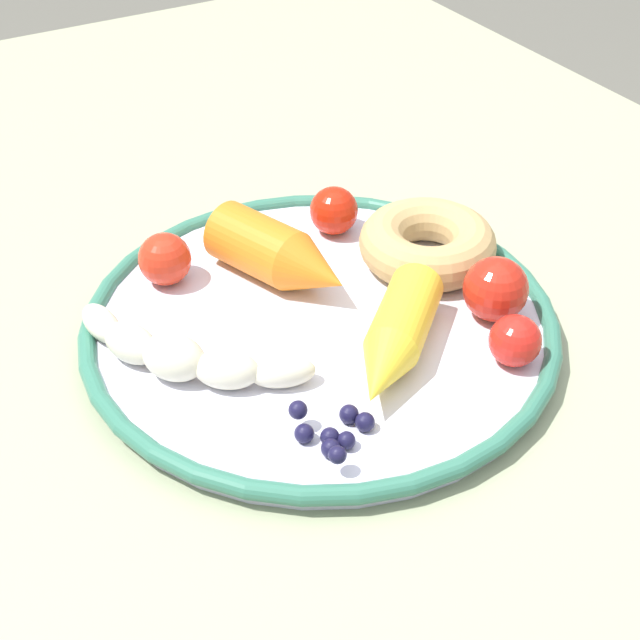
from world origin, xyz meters
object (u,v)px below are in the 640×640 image
object	(u,v)px
banana	(180,354)
tomato_near	(496,289)
plate	(320,323)
blueberry_pile	(333,431)
tomato_mid	(515,341)
tomato_far	(165,259)
carrot_yellow	(396,339)
tomato_extra	(334,211)
carrot_orange	(281,256)
dining_table	(314,364)
donut	(427,243)

from	to	relation	value
banana	tomato_near	distance (m)	0.21
plate	blueberry_pile	world-z (taller)	blueberry_pile
banana	blueberry_pile	xyz separation A→B (m)	(-0.10, -0.05, -0.01)
tomato_mid	tomato_far	world-z (taller)	tomato_far
plate	carrot_yellow	size ratio (longest dim) A/B	2.84
tomato_far	tomato_extra	world-z (taller)	same
carrot_orange	carrot_yellow	xyz separation A→B (m)	(-0.11, -0.02, -0.00)
blueberry_pile	tomato_extra	xyz separation A→B (m)	(0.19, -0.11, 0.01)
tomato_far	tomato_extra	distance (m)	0.14
tomato_near	tomato_extra	distance (m)	0.15
carrot_orange	tomato_mid	xyz separation A→B (m)	(-0.15, -0.09, -0.01)
plate	tomato_near	world-z (taller)	tomato_near
banana	carrot_yellow	distance (m)	0.13
carrot_orange	tomato_near	size ratio (longest dim) A/B	2.70
tomato_extra	dining_table	bearing A→B (deg)	132.21
banana	carrot_yellow	bearing A→B (deg)	-116.62
dining_table	banana	distance (m)	0.18
blueberry_pile	carrot_yellow	bearing A→B (deg)	-59.65
dining_table	tomato_mid	bearing A→B (deg)	-160.18
plate	tomato_far	size ratio (longest dim) A/B	8.57
blueberry_pile	tomato_mid	world-z (taller)	tomato_mid
tomato_mid	tomato_far	xyz separation A→B (m)	(0.19, 0.16, 0.00)
carrot_orange	tomato_mid	size ratio (longest dim) A/B	3.54
dining_table	plate	bearing A→B (deg)	153.80
plate	carrot_yellow	xyz separation A→B (m)	(-0.06, -0.02, 0.02)
tomato_mid	tomato_extra	world-z (taller)	tomato_extra
tomato_near	tomato_far	bearing A→B (deg)	49.82
tomato_near	tomato_mid	bearing A→B (deg)	156.62
plate	tomato_far	world-z (taller)	tomato_far
tomato_near	tomato_extra	size ratio (longest dim) A/B	1.19
donut	tomato_mid	bearing A→B (deg)	171.68
plate	tomato_far	xyz separation A→B (m)	(0.09, 0.07, 0.02)
blueberry_pile	tomato_far	size ratio (longest dim) A/B	1.40
tomato_near	tomato_extra	bearing A→B (deg)	15.03
dining_table	carrot_yellow	bearing A→B (deg)	175.86
carrot_orange	tomato_far	size ratio (longest dim) A/B	3.16
donut	tomato_extra	bearing A→B (deg)	28.02
tomato_far	tomato_extra	xyz separation A→B (m)	(-0.00, -0.14, -0.00)
donut	tomato_mid	distance (m)	0.12
banana	carrot_yellow	world-z (taller)	carrot_yellow
donut	banana	bearing A→B (deg)	95.74
carrot_yellow	tomato_extra	xyz separation A→B (m)	(0.15, -0.04, 0.00)
banana	carrot_orange	world-z (taller)	carrot_orange
donut	carrot_yellow	bearing A→B (deg)	134.60
plate	dining_table	bearing A→B (deg)	-26.20
tomato_mid	tomato_extra	distance (m)	0.19
plate	tomato_extra	distance (m)	0.11
plate	tomato_extra	world-z (taller)	tomato_extra
tomato_extra	tomato_mid	bearing A→B (deg)	-174.00
dining_table	tomato_mid	distance (m)	0.20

